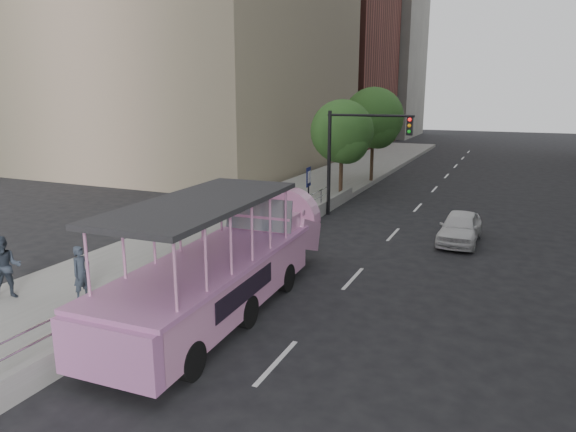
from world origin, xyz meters
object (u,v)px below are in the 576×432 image
at_px(duck_boat, 230,264).
at_px(street_tree_far, 374,120).
at_px(pedestrian_mid, 5,268).
at_px(street_tree_near, 343,134).
at_px(car, 460,227).
at_px(pedestrian_near, 81,273).
at_px(parking_sign, 309,189).
at_px(traffic_signal, 353,147).

bearing_deg(duck_boat, street_tree_far, 93.90).
distance_m(duck_boat, pedestrian_mid, 6.33).
bearing_deg(street_tree_near, car, -40.38).
bearing_deg(pedestrian_mid, street_tree_far, 37.26).
bearing_deg(pedestrian_near, parking_sign, -8.43).
bearing_deg(traffic_signal, street_tree_near, 114.98).
relative_size(pedestrian_mid, traffic_signal, 0.35).
bearing_deg(car, pedestrian_mid, -130.68).
bearing_deg(street_tree_near, traffic_signal, -65.02).
distance_m(pedestrian_near, pedestrian_mid, 2.20).
distance_m(duck_boat, car, 10.90).
distance_m(car, street_tree_far, 14.30).
relative_size(pedestrian_near, parking_sign, 0.58).
bearing_deg(pedestrian_near, duck_boat, -58.65).
height_order(pedestrian_mid, parking_sign, parking_sign).
bearing_deg(parking_sign, street_tree_near, 92.94).
xyz_separation_m(pedestrian_near, parking_sign, (2.28, 11.51, 0.63)).
height_order(duck_boat, pedestrian_near, duck_boat).
xyz_separation_m(duck_boat, street_tree_near, (-1.66, 15.46, 2.56)).
bearing_deg(street_tree_near, pedestrian_mid, -102.43).
height_order(pedestrian_near, street_tree_far, street_tree_far).
bearing_deg(pedestrian_near, pedestrian_mid, 114.25).
xyz_separation_m(duck_boat, car, (5.40, 9.45, -0.61)).
height_order(traffic_signal, street_tree_far, street_tree_far).
xyz_separation_m(car, pedestrian_mid, (-11.08, -12.24, 0.57)).
distance_m(pedestrian_mid, street_tree_near, 18.86).
relative_size(pedestrian_near, pedestrian_mid, 0.86).
distance_m(street_tree_near, street_tree_far, 6.02).
bearing_deg(traffic_signal, duck_boat, -89.68).
distance_m(parking_sign, traffic_signal, 3.33).
distance_m(parking_sign, street_tree_near, 6.29).
xyz_separation_m(parking_sign, street_tree_near, (-0.30, 5.93, 2.10)).
distance_m(pedestrian_near, street_tree_near, 17.76).
xyz_separation_m(duck_boat, pedestrian_mid, (-5.69, -2.79, -0.04)).
bearing_deg(traffic_signal, street_tree_far, 98.43).
bearing_deg(street_tree_far, duck_boat, -86.10).
distance_m(car, pedestrian_near, 14.58).
relative_size(pedestrian_mid, street_tree_near, 0.32).
bearing_deg(car, street_tree_near, 141.10).
xyz_separation_m(pedestrian_mid, parking_sign, (4.33, 12.32, 0.51)).
bearing_deg(pedestrian_mid, parking_sign, 27.79).
bearing_deg(street_tree_far, parking_sign, -89.50).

